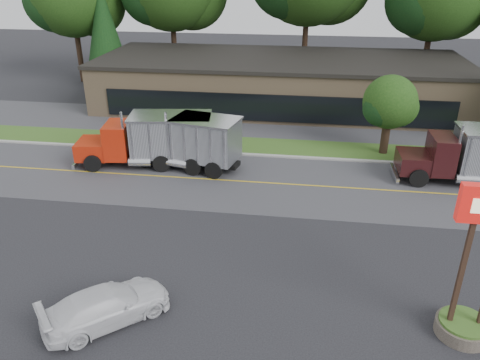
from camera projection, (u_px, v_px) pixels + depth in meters
The scene contains 14 objects.
ground at pixel (193, 268), 20.47m from camera, with size 140.00×140.00×0.00m, color #303035.
road at pixel (227, 181), 28.52m from camera, with size 60.00×8.00×0.02m, color #55555A.
center_line at pixel (227, 181), 28.52m from camera, with size 60.00×0.12×0.01m, color gold.
curb at pixel (238, 155), 32.28m from camera, with size 60.00×0.30×0.12m, color #9E9E99.
grass_verge at pixel (241, 145), 33.89m from camera, with size 60.00×3.40×0.03m, color #3C6422.
far_parking at pixel (250, 124), 38.36m from camera, with size 60.00×7.00×0.02m, color #55555A.
strip_mall at pixel (280, 83), 42.61m from camera, with size 32.00×12.00×4.00m, color #9D8060.
bilo_sign at pixel (473, 289), 16.02m from camera, with size 2.20×1.90×5.95m.
evergreen_left at pixel (104, 30), 46.87m from camera, with size 4.63×4.63×10.52m.
tree_verge at pixel (390, 105), 31.16m from camera, with size 3.81×3.58×5.43m.
dump_truck_red at pixel (153, 139), 29.99m from camera, with size 8.92×3.72×3.36m.
dump_truck_blue at pixel (193, 141), 29.62m from camera, with size 7.14×3.97×3.36m.
dump_truck_maroon at pixel (477, 154), 27.62m from camera, with size 8.13×2.75×3.36m.
rally_car at pixel (107, 305), 17.25m from camera, with size 1.91×4.71×1.37m, color silver.
Camera 1 is at (4.41, -16.38, 12.26)m, focal length 35.00 mm.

